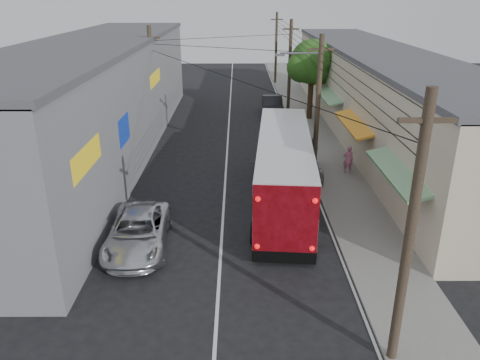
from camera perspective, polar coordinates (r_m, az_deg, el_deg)
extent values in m
plane|color=black|center=(16.23, -2.85, -16.23)|extent=(120.00, 120.00, 0.00)
cube|color=slate|center=(34.72, 9.33, 4.93)|extent=(3.00, 80.00, 0.12)
cube|color=beige|center=(36.92, 16.12, 10.08)|extent=(6.00, 40.00, 6.00)
cube|color=#4C4C51|center=(36.46, 16.65, 14.85)|extent=(6.20, 40.00, 0.30)
cube|color=#1C7F29|center=(21.25, 18.93, 1.10)|extent=(1.39, 6.00, 0.46)
cube|color=orange|center=(28.56, 13.97, 6.81)|extent=(1.39, 6.00, 0.46)
cube|color=#1C7F29|center=(36.16, 11.01, 10.14)|extent=(1.39, 6.00, 0.46)
cube|color=orange|center=(43.91, 9.05, 12.29)|extent=(1.39, 6.00, 0.46)
cube|color=#1C7F29|center=(51.73, 7.67, 13.78)|extent=(1.39, 6.00, 0.46)
cube|color=slate|center=(32.76, -16.88, 9.48)|extent=(7.00, 36.00, 7.00)
cube|color=#4C4C51|center=(32.24, -17.60, 15.73)|extent=(7.20, 36.00, 0.30)
cube|color=yellow|center=(18.64, -18.30, 2.58)|extent=(0.12, 3.50, 1.00)
cube|color=#1433A5|center=(24.33, -14.07, 5.94)|extent=(0.12, 2.20, 1.40)
cube|color=yellow|center=(33.71, -10.39, 12.12)|extent=(0.12, 4.00, 0.90)
cylinder|color=#473828|center=(13.12, 19.92, -6.82)|extent=(0.28, 0.28, 8.00)
cube|color=#473828|center=(12.00, 21.87, 6.77)|extent=(1.40, 0.12, 0.12)
cylinder|color=#473828|center=(26.83, 9.44, 8.64)|extent=(0.28, 0.28, 8.00)
cube|color=#473828|center=(26.30, 9.88, 15.43)|extent=(1.40, 0.12, 0.12)
cylinder|color=#473828|center=(41.44, 6.07, 13.41)|extent=(0.28, 0.28, 8.00)
cube|color=#473828|center=(41.10, 6.25, 17.83)|extent=(1.40, 0.12, 0.12)
cylinder|color=#473828|center=(56.26, 4.42, 15.67)|extent=(0.28, 0.28, 8.00)
cube|color=#473828|center=(56.01, 4.52, 18.93)|extent=(1.40, 0.12, 0.12)
cylinder|color=#473828|center=(33.82, -10.58, 11.27)|extent=(0.28, 0.28, 8.00)
cube|color=#473828|center=(33.40, -10.97, 16.67)|extent=(1.40, 0.12, 0.12)
cylinder|color=#59595E|center=(26.16, 7.39, 15.09)|extent=(2.20, 0.10, 0.10)
cube|color=#59595E|center=(26.05, 4.90, 14.94)|extent=(0.50, 0.18, 0.12)
cylinder|color=#3F2B19|center=(40.04, 8.57, 10.09)|extent=(0.44, 0.44, 4.00)
sphere|color=#245115|center=(39.58, 8.80, 14.06)|extent=(3.60, 3.60, 3.60)
sphere|color=#245115|center=(40.41, 10.06, 13.28)|extent=(2.60, 2.60, 2.60)
sphere|color=#245115|center=(39.11, 7.51, 13.44)|extent=(2.40, 2.40, 2.40)
sphere|color=#245115|center=(38.62, 9.66, 14.42)|extent=(2.20, 2.20, 2.20)
sphere|color=#245115|center=(40.39, 8.19, 14.53)|extent=(2.00, 2.00, 2.00)
cube|color=silver|center=(23.60, 5.28, -0.26)|extent=(3.49, 12.20, 1.91)
cube|color=black|center=(23.59, 5.39, 3.36)|extent=(3.34, 10.21, 1.00)
cube|color=silver|center=(22.90, 5.46, 4.63)|extent=(3.49, 12.20, 0.50)
cube|color=maroon|center=(17.75, 5.56, -5.04)|extent=(2.49, 0.28, 2.91)
cube|color=black|center=(18.50, 5.38, -9.33)|extent=(2.51, 0.31, 0.50)
sphere|color=red|center=(18.25, 2.09, -8.08)|extent=(0.22, 0.22, 0.22)
sphere|color=red|center=(18.31, 8.76, -8.24)|extent=(0.22, 0.22, 0.22)
sphere|color=red|center=(17.33, 2.18, -2.32)|extent=(0.22, 0.22, 0.22)
sphere|color=red|center=(17.40, 9.14, -2.51)|extent=(0.22, 0.22, 0.22)
cylinder|color=black|center=(20.07, 1.73, -6.41)|extent=(0.38, 1.02, 1.00)
cylinder|color=black|center=(20.13, 8.92, -6.59)|extent=(0.38, 1.02, 1.00)
cylinder|color=black|center=(26.65, 2.48, 0.95)|extent=(0.38, 1.02, 1.00)
cylinder|color=black|center=(26.70, 7.86, 0.79)|extent=(0.38, 1.02, 1.00)
cylinder|color=black|center=(28.06, 2.59, 2.04)|extent=(0.38, 1.02, 1.00)
cylinder|color=black|center=(28.10, 7.71, 1.89)|extent=(0.38, 1.02, 1.00)
imported|color=silver|center=(20.09, -12.33, -6.19)|extent=(2.66, 5.35, 1.46)
imported|color=#A6A6AE|center=(27.78, 6.59, 2.45)|extent=(3.07, 6.06, 1.68)
imported|color=#292A2F|center=(34.27, 6.25, 6.00)|extent=(2.20, 4.37, 1.43)
imported|color=black|center=(41.79, 3.98, 9.06)|extent=(1.66, 4.75, 1.57)
imported|color=#C96A99|center=(28.10, 13.05, 2.45)|extent=(0.67, 0.51, 1.63)
imported|color=#879FC5|center=(29.41, 8.89, 3.59)|extent=(0.97, 0.90, 1.59)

